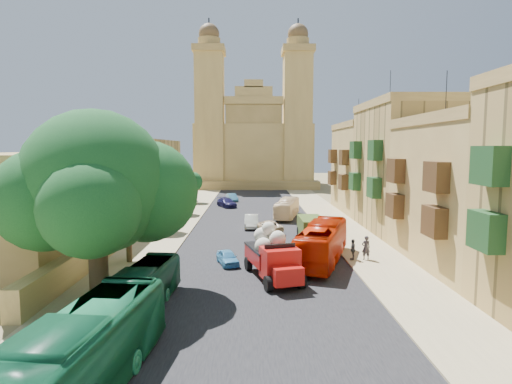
{
  "coord_description": "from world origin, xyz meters",
  "views": [
    {
      "loc": [
        -0.51,
        -20.61,
        8.81
      ],
      "look_at": [
        0.0,
        26.0,
        4.0
      ],
      "focal_mm": 30.0,
      "sensor_mm": 36.0,
      "label": 1
    }
  ],
  "objects_px": {
    "street_tree_c": "(180,189)",
    "bus_cream_east": "(287,208)",
    "bus_green_south": "(76,361)",
    "street_tree_b": "(161,199)",
    "red_truck": "(273,255)",
    "ficus_tree": "(97,188)",
    "olive_pickup": "(311,228)",
    "car_dkblue": "(227,203)",
    "car_blue_b": "(232,197)",
    "car_white_b": "(284,209)",
    "church": "(254,145)",
    "bus_green_north": "(140,290)",
    "bus_red_east": "(322,243)",
    "pedestrian_c": "(353,249)",
    "car_cream": "(268,226)",
    "pedestrian_a": "(366,248)",
    "street_tree_a": "(128,222)",
    "street_tree_d": "(192,182)",
    "car_blue_a": "(228,257)",
    "car_white_a": "(251,221)"
  },
  "relations": [
    {
      "from": "street_tree_c",
      "to": "bus_cream_east",
      "type": "distance_m",
      "value": 14.5
    },
    {
      "from": "bus_cream_east",
      "to": "bus_green_south",
      "type": "bearing_deg",
      "value": 88.45
    },
    {
      "from": "street_tree_b",
      "to": "red_truck",
      "type": "height_order",
      "value": "street_tree_b"
    },
    {
      "from": "bus_green_south",
      "to": "street_tree_c",
      "type": "bearing_deg",
      "value": 101.27
    },
    {
      "from": "ficus_tree",
      "to": "bus_cream_east",
      "type": "relative_size",
      "value": 1.28
    },
    {
      "from": "olive_pickup",
      "to": "bus_cream_east",
      "type": "xyz_separation_m",
      "value": [
        -1.3,
        12.54,
        0.2
      ]
    },
    {
      "from": "car_dkblue",
      "to": "car_blue_b",
      "type": "height_order",
      "value": "car_dkblue"
    },
    {
      "from": "red_truck",
      "to": "car_white_b",
      "type": "height_order",
      "value": "red_truck"
    },
    {
      "from": "church",
      "to": "bus_green_north",
      "type": "bearing_deg",
      "value": -94.84
    },
    {
      "from": "bus_red_east",
      "to": "bus_green_north",
      "type": "bearing_deg",
      "value": 59.87
    },
    {
      "from": "car_blue_b",
      "to": "pedestrian_c",
      "type": "relative_size",
      "value": 2.24
    },
    {
      "from": "olive_pickup",
      "to": "bus_green_south",
      "type": "distance_m",
      "value": 29.46
    },
    {
      "from": "bus_red_east",
      "to": "car_blue_b",
      "type": "height_order",
      "value": "bus_red_east"
    },
    {
      "from": "red_truck",
      "to": "car_blue_b",
      "type": "height_order",
      "value": "red_truck"
    },
    {
      "from": "bus_red_east",
      "to": "car_cream",
      "type": "xyz_separation_m",
      "value": [
        -3.74,
        12.0,
        -0.89
      ]
    },
    {
      "from": "bus_green_south",
      "to": "car_blue_b",
      "type": "bearing_deg",
      "value": 93.79
    },
    {
      "from": "car_white_b",
      "to": "car_blue_b",
      "type": "xyz_separation_m",
      "value": [
        -7.73,
        13.14,
        0.02
      ]
    },
    {
      "from": "bus_green_north",
      "to": "car_white_b",
      "type": "xyz_separation_m",
      "value": [
        10.49,
        35.1,
        -0.61
      ]
    },
    {
      "from": "car_white_b",
      "to": "bus_green_south",
      "type": "bearing_deg",
      "value": 56.68
    },
    {
      "from": "bus_cream_east",
      "to": "car_cream",
      "type": "distance_m",
      "value": 9.52
    },
    {
      "from": "street_tree_b",
      "to": "pedestrian_c",
      "type": "distance_m",
      "value": 21.18
    },
    {
      "from": "car_dkblue",
      "to": "pedestrian_a",
      "type": "distance_m",
      "value": 33.05
    },
    {
      "from": "bus_green_north",
      "to": "car_cream",
      "type": "bearing_deg",
      "value": 76.6
    },
    {
      "from": "street_tree_a",
      "to": "street_tree_d",
      "type": "bearing_deg",
      "value": 90.0
    },
    {
      "from": "church",
      "to": "bus_red_east",
      "type": "height_order",
      "value": "church"
    },
    {
      "from": "street_tree_b",
      "to": "bus_green_south",
      "type": "distance_m",
      "value": 30.91
    },
    {
      "from": "bus_green_north",
      "to": "pedestrian_c",
      "type": "relative_size",
      "value": 5.19
    },
    {
      "from": "bus_green_south",
      "to": "pedestrian_c",
      "type": "height_order",
      "value": "bus_green_south"
    },
    {
      "from": "street_tree_b",
      "to": "street_tree_c",
      "type": "distance_m",
      "value": 12.0
    },
    {
      "from": "street_tree_c",
      "to": "car_blue_a",
      "type": "distance_m",
      "value": 26.17
    },
    {
      "from": "street_tree_d",
      "to": "car_dkblue",
      "type": "height_order",
      "value": "street_tree_d"
    },
    {
      "from": "bus_cream_east",
      "to": "church",
      "type": "bearing_deg",
      "value": -71.68
    },
    {
      "from": "street_tree_c",
      "to": "bus_red_east",
      "type": "relative_size",
      "value": 0.46
    },
    {
      "from": "church",
      "to": "street_tree_a",
      "type": "relative_size",
      "value": 7.81
    },
    {
      "from": "street_tree_d",
      "to": "olive_pickup",
      "type": "height_order",
      "value": "street_tree_d"
    },
    {
      "from": "church",
      "to": "bus_green_south",
      "type": "distance_m",
      "value": 85.88
    },
    {
      "from": "pedestrian_a",
      "to": "pedestrian_c",
      "type": "height_order",
      "value": "pedestrian_a"
    },
    {
      "from": "street_tree_c",
      "to": "bus_green_north",
      "type": "height_order",
      "value": "street_tree_c"
    },
    {
      "from": "car_white_a",
      "to": "bus_cream_east",
      "type": "bearing_deg",
      "value": 56.43
    },
    {
      "from": "pedestrian_a",
      "to": "street_tree_c",
      "type": "bearing_deg",
      "value": -61.28
    },
    {
      "from": "church",
      "to": "olive_pickup",
      "type": "distance_m",
      "value": 59.14
    },
    {
      "from": "street_tree_c",
      "to": "car_cream",
      "type": "bearing_deg",
      "value": -47.41
    },
    {
      "from": "street_tree_c",
      "to": "bus_green_north",
      "type": "xyz_separation_m",
      "value": [
        3.5,
        -34.19,
        -2.14
      ]
    },
    {
      "from": "car_white_b",
      "to": "car_white_a",
      "type": "bearing_deg",
      "value": 47.52
    },
    {
      "from": "red_truck",
      "to": "bus_red_east",
      "type": "relative_size",
      "value": 0.63
    },
    {
      "from": "pedestrian_a",
      "to": "car_blue_b",
      "type": "bearing_deg",
      "value": -81.37
    },
    {
      "from": "bus_green_south",
      "to": "car_white_a",
      "type": "height_order",
      "value": "bus_green_south"
    },
    {
      "from": "ficus_tree",
      "to": "street_tree_b",
      "type": "distance_m",
      "value": 20.23
    },
    {
      "from": "street_tree_b",
      "to": "pedestrian_c",
      "type": "bearing_deg",
      "value": -33.63
    },
    {
      "from": "bus_green_south",
      "to": "car_cream",
      "type": "bearing_deg",
      "value": 82.33
    }
  ]
}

